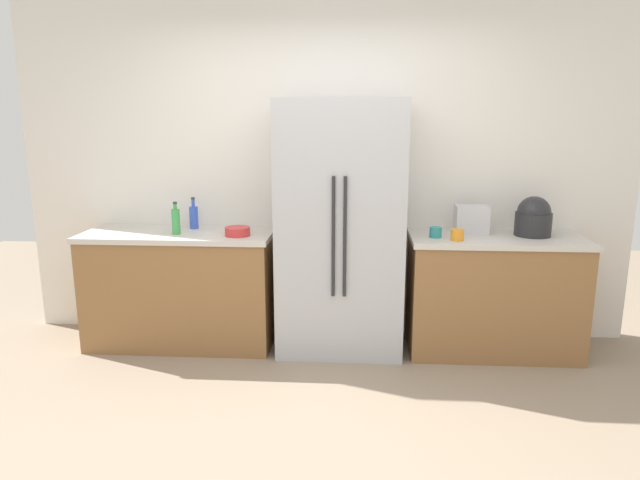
% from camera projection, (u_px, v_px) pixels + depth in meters
% --- Properties ---
extents(ground_plane, '(9.68, 9.68, 0.00)m').
position_uv_depth(ground_plane, '(304.00, 446.00, 3.04)').
color(ground_plane, gray).
extents(kitchen_back_panel, '(4.84, 0.10, 2.99)m').
position_uv_depth(kitchen_back_panel, '(324.00, 150.00, 4.41)').
color(kitchen_back_panel, silver).
rests_on(kitchen_back_panel, ground_plane).
extents(counter_left, '(1.45, 0.62, 0.90)m').
position_uv_depth(counter_left, '(182.00, 288.00, 4.36)').
color(counter_left, olive).
rests_on(counter_left, ground_plane).
extents(counter_right, '(1.27, 0.62, 0.90)m').
position_uv_depth(counter_right, '(493.00, 294.00, 4.20)').
color(counter_right, olive).
rests_on(counter_right, ground_plane).
extents(refrigerator, '(0.93, 0.63, 1.88)m').
position_uv_depth(refrigerator, '(340.00, 229.00, 4.16)').
color(refrigerator, '#B2B5BA').
rests_on(refrigerator, ground_plane).
extents(toaster, '(0.24, 0.16, 0.21)m').
position_uv_depth(toaster, '(472.00, 220.00, 4.18)').
color(toaster, silver).
rests_on(toaster, counter_right).
extents(rice_cooker, '(0.26, 0.26, 0.29)m').
position_uv_depth(rice_cooker, '(533.00, 218.00, 4.10)').
color(rice_cooker, '#262628').
rests_on(rice_cooker, counter_right).
extents(bottle_a, '(0.07, 0.07, 0.25)m').
position_uv_depth(bottle_a, '(194.00, 217.00, 4.37)').
color(bottle_a, blue).
rests_on(bottle_a, counter_left).
extents(bottle_b, '(0.06, 0.06, 0.24)m').
position_uv_depth(bottle_b, '(176.00, 221.00, 4.16)').
color(bottle_b, green).
rests_on(bottle_b, counter_left).
extents(cup_a, '(0.09, 0.09, 0.08)m').
position_uv_depth(cup_a, '(436.00, 232.00, 4.06)').
color(cup_a, teal).
rests_on(cup_a, counter_right).
extents(cup_b, '(0.09, 0.09, 0.08)m').
position_uv_depth(cup_b, '(457.00, 235.00, 3.96)').
color(cup_b, orange).
rests_on(cup_b, counter_right).
extents(bowl_a, '(0.19, 0.19, 0.06)m').
position_uv_depth(bowl_a, '(238.00, 231.00, 4.12)').
color(bowl_a, red).
rests_on(bowl_a, counter_left).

